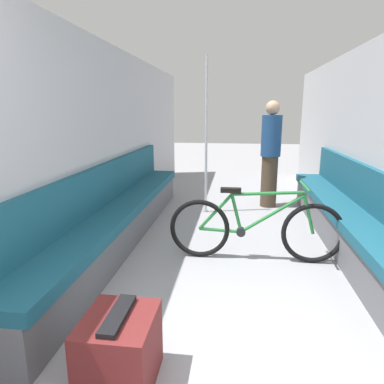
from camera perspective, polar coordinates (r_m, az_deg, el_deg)
The scene contains 7 objects.
wall_left at distance 3.92m, azimuth -15.63°, elevation 7.66°, with size 0.10×8.86×2.22m, color #B2B2B7.
bench_seat_row_left at distance 3.96m, azimuth -11.90°, elevation -3.99°, with size 0.43×4.25×0.90m.
bench_seat_row_right at distance 3.94m, azimuth 25.24°, elevation -5.12°, with size 0.43×4.25×0.90m.
bicycle at distance 3.46m, azimuth 10.42°, elevation -6.01°, with size 1.72×0.46×0.79m.
grab_pole_near at distance 4.92m, azimuth 2.39°, elevation 8.78°, with size 0.08×0.08×2.20m.
passenger_standing at distance 5.38m, azimuth 12.94°, elevation 6.29°, with size 0.30×0.30×1.61m.
luggage_bag at distance 2.08m, azimuth -11.94°, elevation -24.38°, with size 0.38×0.43×0.43m.
Camera 1 is at (0.03, -0.76, 1.47)m, focal length 32.00 mm.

